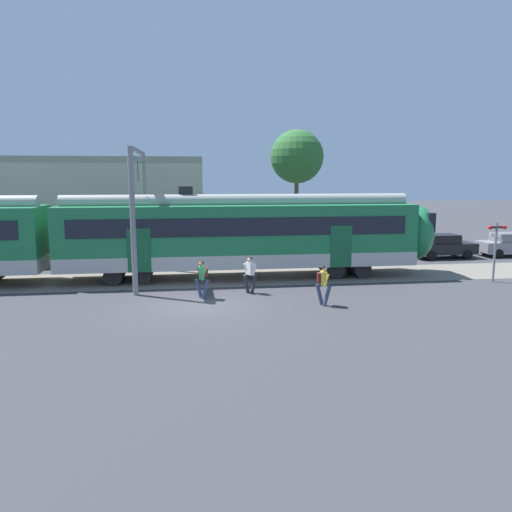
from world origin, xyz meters
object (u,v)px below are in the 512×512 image
at_px(pedestrian_white, 250,272).
at_px(crossing_signal, 496,242).
at_px(parked_car_black, 443,246).
at_px(pedestrian_green, 202,276).
at_px(pedestrian_yellow, 323,282).
at_px(parked_car_grey, 509,244).
at_px(commuter_train, 68,237).

height_order(pedestrian_white, crossing_signal, crossing_signal).
bearing_deg(parked_car_black, pedestrian_green, -151.15).
bearing_deg(pedestrian_yellow, parked_car_grey, 34.34).
bearing_deg(parked_car_black, pedestrian_yellow, -135.96).
distance_m(pedestrian_white, crossing_signal, 12.42).
xyz_separation_m(parked_car_black, parked_car_grey, (4.73, 0.15, 0.00)).
bearing_deg(parked_car_grey, crossing_signal, -128.66).
relative_size(pedestrian_green, crossing_signal, 0.56).
height_order(pedestrian_yellow, crossing_signal, crossing_signal).
bearing_deg(parked_car_black, parked_car_grey, 1.82).
bearing_deg(parked_car_grey, pedestrian_white, -156.09).
height_order(commuter_train, pedestrian_white, commuter_train).
relative_size(commuter_train, pedestrian_yellow, 22.83).
height_order(commuter_train, pedestrian_green, commuter_train).
xyz_separation_m(pedestrian_white, pedestrian_yellow, (2.68, -2.55, 0.03)).
bearing_deg(pedestrian_green, parked_car_grey, 23.30).
bearing_deg(pedestrian_white, crossing_signal, 3.27).
xyz_separation_m(pedestrian_green, pedestrian_yellow, (4.84, -1.86, 0.00)).
distance_m(pedestrian_green, parked_car_grey, 22.24).
relative_size(commuter_train, crossing_signal, 12.68).
relative_size(pedestrian_green, pedestrian_white, 1.00).
distance_m(pedestrian_green, pedestrian_yellow, 5.18).
xyz_separation_m(pedestrian_white, parked_car_black, (13.54, 7.95, -0.18)).
bearing_deg(parked_car_black, commuter_train, -168.74).
xyz_separation_m(pedestrian_white, crossing_signal, (12.36, 0.71, 1.05)).
relative_size(parked_car_black, crossing_signal, 1.36).
bearing_deg(commuter_train, parked_car_grey, 9.63).
height_order(pedestrian_green, pedestrian_yellow, same).
bearing_deg(crossing_signal, pedestrian_white, -176.73).
relative_size(pedestrian_white, pedestrian_yellow, 1.00).
distance_m(commuter_train, pedestrian_yellow, 12.89).
xyz_separation_m(pedestrian_white, parked_car_grey, (18.27, 8.10, -0.18)).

